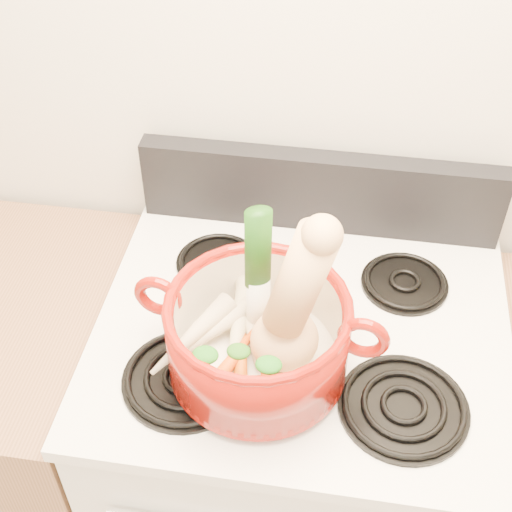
% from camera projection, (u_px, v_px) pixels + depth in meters
% --- Properties ---
extents(wall_back, '(3.50, 0.02, 2.60)m').
position_uv_depth(wall_back, '(331.00, 68.00, 1.36)').
color(wall_back, silver).
rests_on(wall_back, floor).
extents(stove_body, '(0.76, 0.65, 0.92)m').
position_uv_depth(stove_body, '(293.00, 462.00, 1.69)').
color(stove_body, silver).
rests_on(stove_body, floor).
extents(cooktop, '(0.78, 0.67, 0.03)m').
position_uv_depth(cooktop, '(302.00, 331.00, 1.36)').
color(cooktop, silver).
rests_on(cooktop, stove_body).
extents(control_backsplash, '(0.76, 0.05, 0.18)m').
position_uv_depth(control_backsplash, '(320.00, 191.00, 1.50)').
color(control_backsplash, black).
rests_on(control_backsplash, cooktop).
extents(burner_front_left, '(0.22, 0.22, 0.02)m').
position_uv_depth(burner_front_left, '(185.00, 378.00, 1.25)').
color(burner_front_left, black).
rests_on(burner_front_left, cooktop).
extents(burner_front_right, '(0.22, 0.22, 0.02)m').
position_uv_depth(burner_front_right, '(404.00, 406.00, 1.21)').
color(burner_front_right, black).
rests_on(burner_front_right, cooktop).
extents(burner_back_left, '(0.17, 0.17, 0.02)m').
position_uv_depth(burner_back_left, '(218.00, 261.00, 1.47)').
color(burner_back_left, black).
rests_on(burner_back_left, cooktop).
extents(burner_back_right, '(0.17, 0.17, 0.02)m').
position_uv_depth(burner_back_right, '(405.00, 282.00, 1.42)').
color(burner_back_right, black).
rests_on(burner_back_right, cooktop).
extents(dutch_oven, '(0.34, 0.34, 0.15)m').
position_uv_depth(dutch_oven, '(258.00, 337.00, 1.21)').
color(dutch_oven, maroon).
rests_on(dutch_oven, burner_front_left).
extents(pot_handle_left, '(0.09, 0.03, 0.09)m').
position_uv_depth(pot_handle_left, '(158.00, 296.00, 1.20)').
color(pot_handle_left, maroon).
rests_on(pot_handle_left, dutch_oven).
extents(pot_handle_right, '(0.09, 0.03, 0.09)m').
position_uv_depth(pot_handle_right, '(364.00, 338.00, 1.14)').
color(pot_handle_right, maroon).
rests_on(pot_handle_right, dutch_oven).
extents(squash, '(0.23, 0.19, 0.32)m').
position_uv_depth(squash, '(286.00, 300.00, 1.13)').
color(squash, tan).
rests_on(squash, dutch_oven).
extents(leek, '(0.06, 0.07, 0.29)m').
position_uv_depth(leek, '(258.00, 273.00, 1.18)').
color(leek, silver).
rests_on(leek, dutch_oven).
extents(ginger, '(0.08, 0.06, 0.04)m').
position_uv_depth(ginger, '(279.00, 312.00, 1.28)').
color(ginger, '#D0B280').
rests_on(ginger, dutch_oven).
extents(parsnip_0, '(0.04, 0.23, 0.06)m').
position_uv_depth(parsnip_0, '(237.00, 335.00, 1.24)').
color(parsnip_0, beige).
rests_on(parsnip_0, dutch_oven).
extents(parsnip_1, '(0.16, 0.17, 0.06)m').
position_uv_depth(parsnip_1, '(211.00, 331.00, 1.24)').
color(parsnip_1, beige).
rests_on(parsnip_1, dutch_oven).
extents(parsnip_2, '(0.10, 0.20, 0.06)m').
position_uv_depth(parsnip_2, '(250.00, 316.00, 1.26)').
color(parsnip_2, beige).
rests_on(parsnip_2, dutch_oven).
extents(parsnip_3, '(0.14, 0.18, 0.06)m').
position_uv_depth(parsnip_3, '(191.00, 335.00, 1.22)').
color(parsnip_3, beige).
rests_on(parsnip_3, dutch_oven).
extents(carrot_0, '(0.05, 0.15, 0.04)m').
position_uv_depth(carrot_0, '(242.00, 357.00, 1.21)').
color(carrot_0, '#C15809').
rests_on(carrot_0, dutch_oven).
extents(carrot_1, '(0.09, 0.15, 0.04)m').
position_uv_depth(carrot_1, '(233.00, 360.00, 1.19)').
color(carrot_1, '#DE600B').
rests_on(carrot_1, dutch_oven).
extents(carrot_2, '(0.05, 0.17, 0.05)m').
position_uv_depth(carrot_2, '(268.00, 359.00, 1.19)').
color(carrot_2, '#C14009').
rests_on(carrot_2, dutch_oven).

